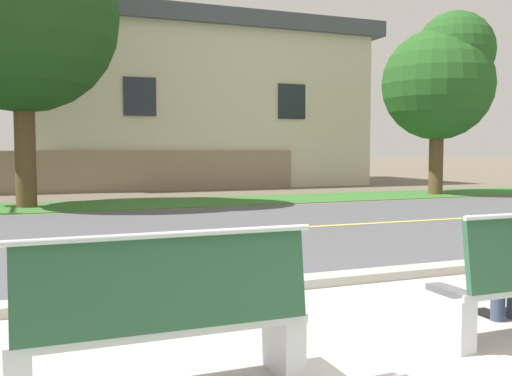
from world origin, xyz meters
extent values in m
plane|color=#665B4C|center=(0.00, 8.00, 0.00)|extent=(140.00, 140.00, 0.00)
cube|color=#B7B2A8|center=(0.00, 0.40, 0.01)|extent=(44.00, 3.60, 0.01)
cube|color=#ADA89E|center=(0.00, 2.35, 0.06)|extent=(44.00, 0.30, 0.11)
cube|color=#515156|center=(0.00, 6.50, 0.00)|extent=(52.00, 8.00, 0.01)
cube|color=#E0CC4C|center=(0.00, 6.50, 0.01)|extent=(48.00, 0.14, 0.01)
cube|color=#38702D|center=(0.00, 12.14, 0.01)|extent=(48.00, 2.80, 0.02)
cube|color=silver|center=(-2.25, 0.27, 0.23)|extent=(0.14, 0.40, 0.45)
cube|color=silver|center=(-0.67, 0.27, 0.23)|extent=(0.14, 0.40, 0.45)
cube|color=silver|center=(-1.46, 0.27, 0.42)|extent=(1.72, 0.44, 0.05)
cube|color=#285138|center=(-1.46, 0.08, 0.71)|extent=(1.66, 0.12, 0.52)
cylinder|color=silver|center=(-1.46, 0.07, 0.99)|extent=(1.72, 0.04, 0.04)
cube|color=silver|center=(0.67, 0.27, 0.23)|extent=(0.14, 0.40, 0.45)
cylinder|color=#333D56|center=(1.49, 0.65, 0.21)|extent=(0.12, 0.12, 0.43)
cube|color=black|center=(1.49, 0.73, 0.04)|extent=(0.09, 0.24, 0.07)
cube|color=black|center=(1.67, 0.73, 0.04)|extent=(0.09, 0.24, 0.07)
cylinder|color=brown|center=(-2.26, 12.34, 1.46)|extent=(0.50, 0.50, 2.93)
sphere|color=#1E4719|center=(-2.26, 12.34, 4.69)|extent=(4.69, 4.69, 4.69)
cylinder|color=brown|center=(9.88, 11.93, 1.09)|extent=(0.44, 0.44, 2.17)
sphere|color=#23561E|center=(9.88, 11.93, 3.48)|extent=(3.48, 3.48, 3.48)
sphere|color=#23561E|center=(10.31, 11.66, 4.52)|extent=(2.43, 2.43, 2.43)
cube|color=gray|center=(0.44, 16.72, 0.70)|extent=(13.00, 0.36, 1.40)
cube|color=beige|center=(4.20, 19.92, 2.93)|extent=(12.59, 6.40, 5.85)
cube|color=#474C56|center=(4.20, 19.92, 6.15)|extent=(13.60, 6.91, 0.60)
cube|color=#232833|center=(1.36, 16.69, 3.22)|extent=(1.10, 0.06, 1.30)
cube|color=#232833|center=(7.03, 16.69, 3.22)|extent=(1.10, 0.06, 1.30)
camera|label=1|loc=(-2.17, -3.07, 1.47)|focal=40.51mm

